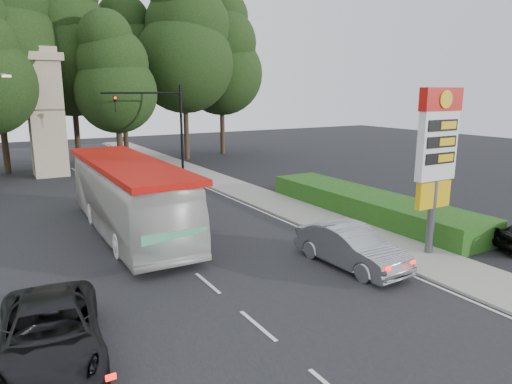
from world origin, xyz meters
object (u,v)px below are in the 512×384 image
gas_station_pylon (437,149)px  suv_charcoal (50,333)px  sedan_silver (351,247)px  transit_bus (128,197)px  monument (46,112)px  traffic_signal_mast (165,119)px

gas_station_pylon → suv_charcoal: size_ratio=1.27×
suv_charcoal → sedan_silver: bearing=12.1°
suv_charcoal → gas_station_pylon: bearing=8.1°
sedan_silver → suv_charcoal: (-10.88, -0.99, -0.06)m
transit_bus → sedan_silver: size_ratio=2.57×
monument → sedan_silver: 28.64m
traffic_signal_mast → monument: size_ratio=0.72×
traffic_signal_mast → gas_station_pylon: bearing=-80.9°
gas_station_pylon → transit_bus: bearing=136.4°
transit_bus → suv_charcoal: bearing=-114.8°
gas_station_pylon → traffic_signal_mast: 22.29m
transit_bus → traffic_signal_mast: bearing=64.0°
monument → gas_station_pylon: bearing=-68.2°
transit_bus → suv_charcoal: 10.83m
traffic_signal_mast → transit_bus: traffic_signal_mast is taller
traffic_signal_mast → monument: monument is taller
gas_station_pylon → monument: size_ratio=0.68×
traffic_signal_mast → sedan_silver: size_ratio=1.47×
sedan_silver → suv_charcoal: sedan_silver is taller
gas_station_pylon → transit_bus: gas_station_pylon is taller
gas_station_pylon → monument: monument is taller
gas_station_pylon → traffic_signal_mast: size_ratio=0.95×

